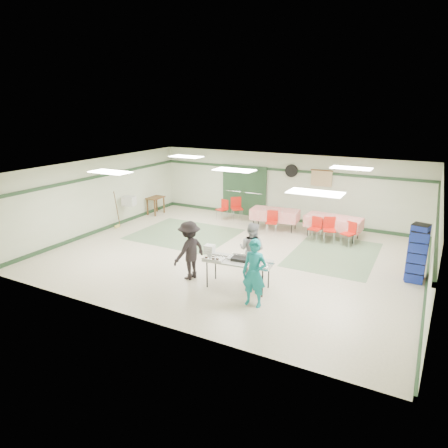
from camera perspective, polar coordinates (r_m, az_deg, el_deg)
The scene contains 42 objects.
floor at distance 12.64m, azimuth 1.39°, elevation -4.37°, with size 11.00×11.00×0.00m, color beige.
ceiling at distance 11.94m, azimuth 1.48°, elevation 7.81°, with size 11.00×11.00×0.00m, color white.
wall_back at distance 16.27m, azimuth 8.56°, elevation 5.20°, with size 11.00×11.00×0.00m, color beige.
wall_front at distance 8.63m, azimuth -12.10°, elevation -5.41°, with size 11.00×11.00×0.00m, color beige.
wall_left at distance 15.41m, azimuth -17.24°, elevation 3.99°, with size 9.00×9.00×0.00m, color beige.
wall_right at distance 11.04m, azimuth 27.92°, elevation -2.13°, with size 9.00×9.00×0.00m, color beige.
trim_back at distance 16.12m, azimuth 8.63°, elevation 7.62°, with size 11.00×0.06×0.10m, color #203B23.
baseboard_back at distance 16.54m, azimuth 8.33°, elevation 0.80°, with size 11.00×0.06×0.12m, color #203B23.
trim_left at distance 15.26m, azimuth -17.39°, elevation 6.54°, with size 9.00×0.06×0.10m, color #203B23.
baseboard_left at distance 15.70m, azimuth -16.76°, elevation -0.62°, with size 9.00×0.06×0.12m, color #203B23.
trim_right at distance 10.86m, azimuth 28.26°, elevation 1.39°, with size 9.00×0.06×0.10m, color #203B23.
baseboard_right at distance 11.48m, azimuth 26.89°, elevation -8.22°, with size 9.00×0.06×0.12m, color #203B23.
green_patch_a at distance 14.64m, azimuth -5.63°, elevation -1.44°, with size 3.50×3.00×0.01m, color gray.
green_patch_b at distance 13.12m, azimuth 15.43°, elevation -4.18°, with size 2.50×3.50×0.01m, color gray.
double_door_left at distance 17.11m, azimuth 1.48°, elevation 4.92°, with size 0.90×0.06×2.10m, color gray.
double_door_right at distance 16.72m, azimuth 4.40°, elevation 4.60°, with size 0.90×0.06×2.10m, color gray.
door_frame at distance 16.89m, azimuth 2.88°, elevation 4.75°, with size 2.00×0.03×2.15m, color #203B23.
wall_fan at distance 15.99m, azimuth 9.61°, elevation 7.50°, with size 0.50×0.50×0.10m, color black.
scroll_banner at distance 15.70m, azimuth 13.75°, elevation 6.35°, with size 0.80×0.02×0.60m, color tan.
serving_table at distance 10.17m, azimuth 2.00°, elevation -5.44°, with size 1.77×0.86×0.76m.
sheet_tray_right at distance 9.83m, azimuth 5.02°, elevation -5.94°, with size 0.63×0.47×0.02m, color silver.
sheet_tray_mid at distance 10.27m, azimuth 2.23°, elevation -4.86°, with size 0.53×0.40×0.02m, color silver.
sheet_tray_left at distance 10.25m, azimuth -1.36°, elevation -4.89°, with size 0.53×0.40×0.02m, color silver.
baking_pan at distance 10.12m, azimuth 2.41°, elevation -5.02°, with size 0.46×0.28×0.08m, color black.
foam_box_stack at distance 10.57m, azimuth -2.09°, elevation -3.62°, with size 0.25×0.23×0.23m, color white.
volunteer_teal at distance 9.30m, azimuth 4.35°, elevation -7.01°, with size 0.59×0.39×1.63m, color #127A82.
volunteer_grey at distance 10.85m, azimuth 3.98°, elevation -3.70°, with size 0.75×0.58×1.54m, color gray.
volunteer_dark at distance 10.73m, azimuth -4.96°, elevation -3.77°, with size 1.04×0.60×1.61m, color black.
dining_table_a at distance 14.58m, azimuth 15.36°, elevation 0.28°, with size 1.98×0.99×0.77m.
dining_table_b at distance 15.18m, azimuth 7.27°, elevation 1.39°, with size 1.83×0.93×0.77m.
chair_a at distance 14.06m, azimuth 14.83°, elevation -0.42°, with size 0.51×0.51×0.88m.
chair_b at distance 14.17m, azimuth 12.99°, elevation -0.30°, with size 0.43×0.43×0.83m.
chair_c at distance 13.94m, azimuth 17.48°, elevation -0.98°, with size 0.49×0.49×0.81m.
chair_d at distance 14.64m, azimuth 6.87°, elevation 0.61°, with size 0.48×0.48×0.85m.
chair_loose_a at distance 16.30m, azimuth 1.80°, elevation 2.58°, with size 0.61×0.61×0.93m.
chair_loose_b at distance 16.37m, azimuth -0.11°, elevation 2.39°, with size 0.47×0.47×0.81m.
crate_stack_blue_a at distance 11.70m, azimuth 25.84°, elevation -4.17°, with size 0.44×0.44×1.43m, color navy.
crate_stack_red at distance 11.93m, azimuth 25.88°, elevation -3.89°, with size 0.43×0.43×1.39m, color maroon.
crate_stack_blue_b at distance 11.71m, azimuth 25.90°, elevation -3.74°, with size 0.41×0.41×1.58m, color navy.
printer_table at distance 17.37m, azimuth -9.77°, elevation 3.41°, with size 0.51×0.77×0.74m.
office_printer at distance 16.06m, azimuth -13.42°, elevation 3.23°, with size 0.46×0.40×0.36m, color beige.
broom at distance 15.72m, azimuth -15.05°, elevation 2.08°, with size 0.03×0.03×1.41m, color brown.
Camera 1 is at (5.25, -10.56, 4.55)m, focal length 32.00 mm.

